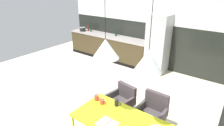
{
  "coord_description": "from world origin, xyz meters",
  "views": [
    {
      "loc": [
        2.52,
        -2.78,
        2.65
      ],
      "look_at": [
        0.01,
        0.57,
        0.86
      ],
      "focal_mm": 30.05,
      "sensor_mm": 36.0,
      "label": 1
    }
  ],
  "objects_px": {
    "bottle_wine_green": "(88,28)",
    "dining_table": "(123,124)",
    "cooking_pot": "(83,29)",
    "pendant_lamp_over_table_far": "(148,61)",
    "refrigerator_column": "(158,44)",
    "armchair_facing_counter": "(122,98)",
    "pendant_lamp_over_table_near": "(106,49)",
    "open_book": "(107,124)",
    "armchair_by_stool": "(153,109)",
    "bottle_vinegar_dark": "(116,33)",
    "mug_wide_latte": "(117,103)",
    "mug_white_ceramic": "(97,98)",
    "bottle_spice_small": "(91,29)",
    "mug_glass_clear": "(102,102)"
  },
  "relations": [
    {
      "from": "bottle_wine_green",
      "to": "cooking_pot",
      "type": "bearing_deg",
      "value": -137.25
    },
    {
      "from": "mug_wide_latte",
      "to": "armchair_facing_counter",
      "type": "bearing_deg",
      "value": 113.97
    },
    {
      "from": "pendant_lamp_over_table_near",
      "to": "refrigerator_column",
      "type": "bearing_deg",
      "value": 101.13
    },
    {
      "from": "mug_white_ceramic",
      "to": "dining_table",
      "type": "bearing_deg",
      "value": -14.67
    },
    {
      "from": "bottle_wine_green",
      "to": "dining_table",
      "type": "bearing_deg",
      "value": -40.9
    },
    {
      "from": "bottle_spice_small",
      "to": "pendant_lamp_over_table_far",
      "type": "height_order",
      "value": "pendant_lamp_over_table_far"
    },
    {
      "from": "mug_wide_latte",
      "to": "pendant_lamp_over_table_near",
      "type": "relative_size",
      "value": 0.11
    },
    {
      "from": "bottle_wine_green",
      "to": "pendant_lamp_over_table_far",
      "type": "relative_size",
      "value": 0.21
    },
    {
      "from": "dining_table",
      "to": "pendant_lamp_over_table_near",
      "type": "bearing_deg",
      "value": -177.79
    },
    {
      "from": "bottle_spice_small",
      "to": "pendant_lamp_over_table_far",
      "type": "xyz_separation_m",
      "value": [
        4.15,
        -3.42,
        0.81
      ]
    },
    {
      "from": "cooking_pot",
      "to": "pendant_lamp_over_table_far",
      "type": "distance_m",
      "value": 5.6
    },
    {
      "from": "bottle_spice_small",
      "to": "bottle_vinegar_dark",
      "type": "bearing_deg",
      "value": 1.81
    },
    {
      "from": "bottle_spice_small",
      "to": "bottle_wine_green",
      "type": "distance_m",
      "value": 0.15
    },
    {
      "from": "armchair_by_stool",
      "to": "mug_wide_latte",
      "type": "distance_m",
      "value": 0.75
    },
    {
      "from": "pendant_lamp_over_table_near",
      "to": "open_book",
      "type": "bearing_deg",
      "value": -48.58
    },
    {
      "from": "refrigerator_column",
      "to": "pendant_lamp_over_table_near",
      "type": "bearing_deg",
      "value": -78.87
    },
    {
      "from": "refrigerator_column",
      "to": "armchair_by_stool",
      "type": "relative_size",
      "value": 2.23
    },
    {
      "from": "bottle_wine_green",
      "to": "bottle_vinegar_dark",
      "type": "bearing_deg",
      "value": 1.11
    },
    {
      "from": "armchair_facing_counter",
      "to": "mug_glass_clear",
      "type": "relative_size",
      "value": 6.06
    },
    {
      "from": "cooking_pot",
      "to": "bottle_wine_green",
      "type": "xyz_separation_m",
      "value": [
        0.17,
        0.16,
        0.03
      ]
    },
    {
      "from": "mug_glass_clear",
      "to": "mug_white_ceramic",
      "type": "bearing_deg",
      "value": 170.82
    },
    {
      "from": "bottle_wine_green",
      "to": "mug_glass_clear",
      "type": "bearing_deg",
      "value": -43.73
    },
    {
      "from": "open_book",
      "to": "cooking_pot",
      "type": "bearing_deg",
      "value": 138.9
    },
    {
      "from": "dining_table",
      "to": "bottle_wine_green",
      "type": "relative_size",
      "value": 6.2
    },
    {
      "from": "armchair_by_stool",
      "to": "pendant_lamp_over_table_near",
      "type": "xyz_separation_m",
      "value": [
        -0.44,
        -0.82,
        1.3
      ]
    },
    {
      "from": "cooking_pot",
      "to": "bottle_vinegar_dark",
      "type": "distance_m",
      "value": 1.51
    },
    {
      "from": "cooking_pot",
      "to": "pendant_lamp_over_table_far",
      "type": "height_order",
      "value": "pendant_lamp_over_table_far"
    },
    {
      "from": "bottle_vinegar_dark",
      "to": "bottle_spice_small",
      "type": "bearing_deg",
      "value": -178.19
    },
    {
      "from": "mug_wide_latte",
      "to": "mug_white_ceramic",
      "type": "bearing_deg",
      "value": -167.98
    },
    {
      "from": "cooking_pot",
      "to": "pendant_lamp_over_table_far",
      "type": "bearing_deg",
      "value": -36.27
    },
    {
      "from": "dining_table",
      "to": "pendant_lamp_over_table_near",
      "type": "distance_m",
      "value": 1.19
    },
    {
      "from": "mug_wide_latte",
      "to": "bottle_spice_small",
      "type": "relative_size",
      "value": 0.48
    },
    {
      "from": "mug_glass_clear",
      "to": "armchair_facing_counter",
      "type": "bearing_deg",
      "value": 91.08
    },
    {
      "from": "dining_table",
      "to": "bottle_wine_green",
      "type": "bearing_deg",
      "value": 139.1
    },
    {
      "from": "refrigerator_column",
      "to": "open_book",
      "type": "relative_size",
      "value": 6.35
    },
    {
      "from": "refrigerator_column",
      "to": "mug_glass_clear",
      "type": "distance_m",
      "value": 3.26
    },
    {
      "from": "armchair_by_stool",
      "to": "bottle_vinegar_dark",
      "type": "bearing_deg",
      "value": -43.76
    },
    {
      "from": "refrigerator_column",
      "to": "bottle_vinegar_dark",
      "type": "xyz_separation_m",
      "value": [
        -1.66,
        0.09,
        0.08
      ]
    },
    {
      "from": "refrigerator_column",
      "to": "armchair_facing_counter",
      "type": "distance_m",
      "value": 2.65
    },
    {
      "from": "bottle_spice_small",
      "to": "pendant_lamp_over_table_near",
      "type": "relative_size",
      "value": 0.22
    },
    {
      "from": "armchair_facing_counter",
      "to": "refrigerator_column",
      "type": "bearing_deg",
      "value": -70.31
    },
    {
      "from": "refrigerator_column",
      "to": "cooking_pot",
      "type": "bearing_deg",
      "value": -178.38
    },
    {
      "from": "open_book",
      "to": "bottle_vinegar_dark",
      "type": "bearing_deg",
      "value": 124.18
    },
    {
      "from": "mug_white_ceramic",
      "to": "bottle_vinegar_dark",
      "type": "relative_size",
      "value": 0.48
    },
    {
      "from": "bottle_spice_small",
      "to": "mug_wide_latte",
      "type": "bearing_deg",
      "value": -42.02
    },
    {
      "from": "mug_white_ceramic",
      "to": "bottle_wine_green",
      "type": "height_order",
      "value": "bottle_wine_green"
    },
    {
      "from": "cooking_pot",
      "to": "open_book",
      "type": "bearing_deg",
      "value": -41.1
    },
    {
      "from": "refrigerator_column",
      "to": "bottle_spice_small",
      "type": "xyz_separation_m",
      "value": [
        -2.85,
        0.06,
        0.08
      ]
    },
    {
      "from": "bottle_vinegar_dark",
      "to": "cooking_pot",
      "type": "bearing_deg",
      "value": -173.07
    },
    {
      "from": "bottle_vinegar_dark",
      "to": "pendant_lamp_over_table_near",
      "type": "bearing_deg",
      "value": -56.23
    }
  ]
}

